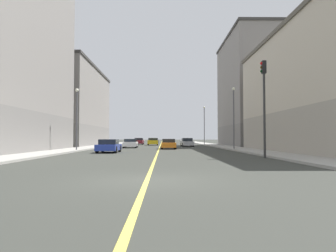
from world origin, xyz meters
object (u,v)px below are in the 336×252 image
Objects in this scene: car_yellow at (153,142)px; building_right_midblock at (74,107)px; building_left_mid at (251,92)px; car_white at (131,143)px; car_blue at (109,146)px; car_orange at (169,144)px; car_maroon at (139,141)px; car_silver at (187,142)px; street_lamp_left_near at (234,111)px; street_lamp_left_far at (204,121)px; traffic_light_left_near at (264,96)px; building_left_near at (322,90)px; car_black at (155,141)px; street_lamp_right_near at (77,112)px.

building_right_midblock is at bearing -167.27° from car_yellow.
car_white is (-19.23, -7.74, -8.47)m from building_left_mid.
car_orange is at bearing 57.16° from car_blue.
car_orange is (5.61, -24.02, -0.03)m from car_maroon.
car_maroon is 24.66m from car_orange.
building_left_mid is at bearing 10.38° from car_silver.
street_lamp_left_far reaches higher than street_lamp_left_near.
building_right_midblock reaches higher than street_lamp_left_far.
car_yellow reaches higher than car_blue.
building_left_mid reaches higher than street_lamp_left_far.
building_right_midblock is 40.01m from traffic_light_left_near.
building_right_midblock is at bearing 139.18° from building_left_near.
car_white is 14.57m from car_yellow.
car_black is 20.47m from car_yellow.
traffic_light_left_near is 1.54× the size of car_silver.
car_yellow is 1.02× the size of car_silver.
building_left_mid is 4.09× the size of car_silver.
street_lamp_left_far is at bearing 58.23° from street_lamp_right_near.
street_lamp_right_near is 25.99m from car_yellow.
car_blue is (-12.23, 7.91, -3.74)m from traffic_light_left_near.
car_maroon reaches higher than car_black.
car_maroon is 0.95× the size of car_yellow.
traffic_light_left_near is 15.04m from car_blue.
car_yellow is at bearing 119.49° from building_left_near.
traffic_light_left_near is at bearing -75.91° from car_yellow.
traffic_light_left_near is 19.70m from street_lamp_right_near.
car_blue is (-13.25, -5.75, -3.81)m from street_lamp_left_near.
street_lamp_left_near is at bearing -32.03° from car_white.
car_silver is at bearing -169.62° from building_left_mid.
car_orange is at bearing -76.84° from car_maroon.
building_left_near is 24.95m from car_white.
street_lamp_left_far is 1.84× the size of car_blue.
building_right_midblock reaches higher than building_left_near.
street_lamp_right_near is at bearing -106.24° from car_yellow.
traffic_light_left_near is at bearing -104.52° from building_left_mid.
building_left_mid is at bearing 21.92° from car_white.
car_yellow is (-9.01, 35.91, -3.70)m from traffic_light_left_near.
building_left_mid is at bearing -58.04° from car_black.
street_lamp_left_far reaches higher than car_maroon.
car_white is at bearing -45.15° from building_right_midblock.
car_silver is at bearing 117.67° from building_left_near.
car_white is (-11.63, 21.57, -3.74)m from traffic_light_left_near.
building_left_near is 5.50× the size of car_yellow.
street_lamp_right_near is 11.89m from car_white.
car_silver reaches higher than car_maroon.
car_maroon is 33.04m from car_blue.
building_left_mid is at bearing 37.29° from street_lamp_right_near.
car_maroon is 1.07× the size of car_blue.
car_maroon is (-13.04, 27.29, -3.79)m from street_lamp_left_near.
car_orange reaches higher than car_black.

